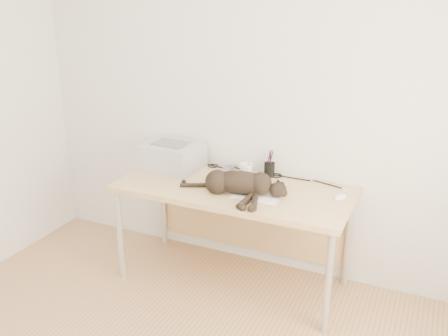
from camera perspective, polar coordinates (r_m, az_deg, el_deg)
The scene contains 11 objects.
wall_back at distance 3.55m, azimuth 3.47°, elevation 8.26°, with size 3.50×3.50×0.00m, color white.
desk at distance 3.52m, azimuth 1.62°, elevation -3.68°, with size 1.60×0.70×0.74m.
printer at distance 3.74m, azimuth -5.99°, elevation 1.40°, with size 0.44×0.38×0.20m.
papers at distance 3.27m, azimuth 3.73°, elevation -3.00°, with size 0.36×0.28×0.01m.
cat at distance 3.25m, azimuth 1.49°, elevation -1.81°, with size 0.74×0.35×0.17m.
mug at distance 3.57m, azimuth 2.52°, elevation -0.23°, with size 0.10×0.10×0.09m, color white.
pen_cup at distance 3.58m, azimuth 5.21°, elevation -0.14°, with size 0.08×0.08×0.19m.
remote_grey at distance 3.67m, azimuth 0.26°, elevation -0.26°, with size 0.05×0.20×0.02m, color slate.
remote_black at distance 3.44m, azimuth 1.23°, elevation -1.67°, with size 0.05×0.17×0.02m, color black.
mouse at distance 3.30m, azimuth 13.16°, elevation -3.07°, with size 0.06×0.11×0.03m, color white.
cable_tangle at distance 3.66m, azimuth 3.00°, elevation -0.40°, with size 1.36×0.09×0.01m, color black, non-canonical shape.
Camera 1 is at (1.24, -1.50, 2.02)m, focal length 40.00 mm.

